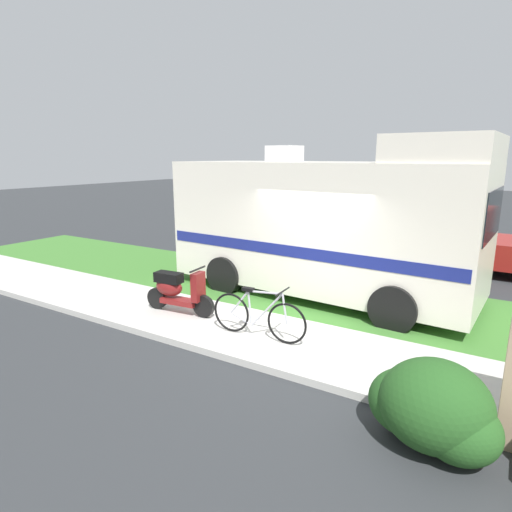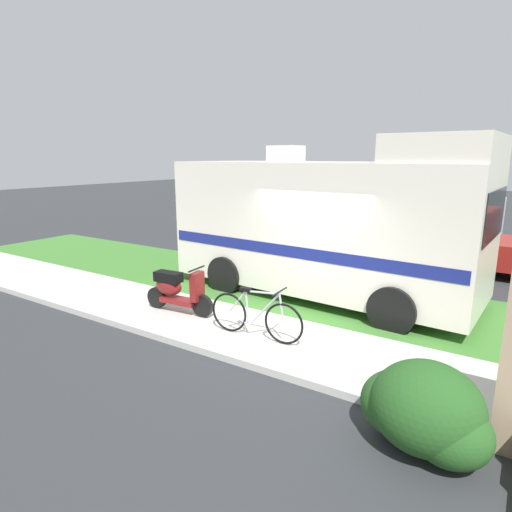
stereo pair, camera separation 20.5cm
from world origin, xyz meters
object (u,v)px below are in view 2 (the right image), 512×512
Objects in this scene: motorhome_rv at (327,224)px; pickup_truck_far at (437,221)px; bicycle at (255,316)px; scooter at (176,290)px.

motorhome_rv reaches higher than pickup_truck_far.
motorhome_rv is 3.88× the size of bicycle.
bicycle is (0.06, -3.07, -1.18)m from motorhome_rv.
scooter is 10.40m from pickup_truck_far.
motorhome_rv is at bearing -99.01° from pickup_truck_far.
motorhome_rv reaches higher than scooter.
scooter is (-1.94, -2.86, -1.11)m from motorhome_rv.
motorhome_rv is 3.29m from bicycle.
bicycle is at bearing -95.97° from pickup_truck_far.
scooter is 0.30× the size of pickup_truck_far.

